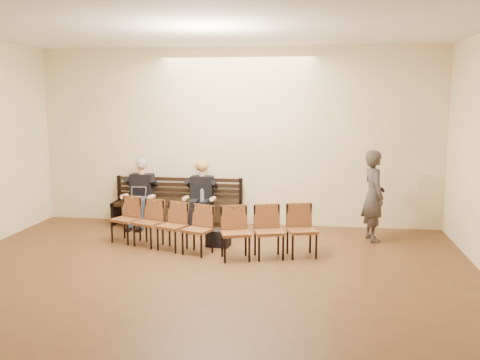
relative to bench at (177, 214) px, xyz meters
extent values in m
plane|color=brown|center=(1.16, -4.65, -0.23)|extent=(10.00, 10.00, 0.00)
cube|color=#FAE7B4|center=(1.16, 0.35, 1.52)|extent=(8.00, 0.02, 3.50)
cube|color=white|center=(1.16, -4.65, 3.27)|extent=(8.00, 10.00, 0.02)
cube|color=black|center=(0.00, 0.00, 0.00)|extent=(2.60, 0.90, 0.45)
cube|color=#B6B6BB|center=(-0.71, -0.30, 0.33)|extent=(0.33, 0.27, 0.22)
cylinder|color=silver|center=(0.61, -0.42, 0.35)|extent=(0.08, 0.08, 0.24)
cube|color=black|center=(1.11, -1.37, -0.08)|extent=(0.42, 0.31, 0.28)
imported|color=#38322E|center=(3.75, -0.60, 0.71)|extent=(0.61, 0.77, 1.87)
cube|color=brown|center=(2.02, -1.92, 0.20)|extent=(1.58, 0.88, 0.84)
cube|color=brown|center=(0.15, -1.60, 0.17)|extent=(1.96, 1.10, 0.80)
camera|label=1|loc=(2.77, -10.12, 2.29)|focal=40.00mm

